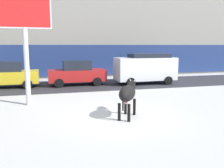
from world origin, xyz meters
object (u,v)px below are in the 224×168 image
(cow_black, at_px, (128,94))
(car_yellow_sedan, at_px, (7,75))
(billboard, at_px, (24,16))
(car_white_van, at_px, (145,68))
(pedestrian_near_billboard, at_px, (144,68))
(car_red_sedan, at_px, (77,73))

(cow_black, relative_size, car_yellow_sedan, 0.43)
(billboard, relative_size, car_white_van, 1.20)
(car_yellow_sedan, distance_m, pedestrian_near_billboard, 11.88)
(billboard, xyz_separation_m, car_white_van, (8.28, 4.87, -3.07))
(billboard, relative_size, car_yellow_sedan, 1.32)
(billboard, bearing_deg, pedestrian_near_billboard, 41.62)
(cow_black, height_order, car_red_sedan, car_red_sedan)
(car_red_sedan, bearing_deg, cow_black, -83.33)
(pedestrian_near_billboard, bearing_deg, cow_black, -115.25)
(cow_black, xyz_separation_m, car_yellow_sedan, (-5.89, 8.95, -0.09))
(car_red_sedan, xyz_separation_m, pedestrian_near_billboard, (6.65, 3.07, -0.03))
(cow_black, distance_m, pedestrian_near_billboard, 13.16)
(billboard, height_order, pedestrian_near_billboard, billboard)
(cow_black, relative_size, car_red_sedan, 0.43)
(billboard, distance_m, pedestrian_near_billboard, 13.46)
(car_yellow_sedan, bearing_deg, car_white_van, -4.66)
(car_yellow_sedan, relative_size, car_white_van, 0.91)
(billboard, bearing_deg, car_red_sedan, 61.10)
(car_white_van, height_order, pedestrian_near_billboard, car_white_van)
(cow_black, xyz_separation_m, billboard, (-4.11, 3.26, 3.32))
(billboard, height_order, car_white_van, billboard)
(billboard, height_order, car_red_sedan, billboard)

